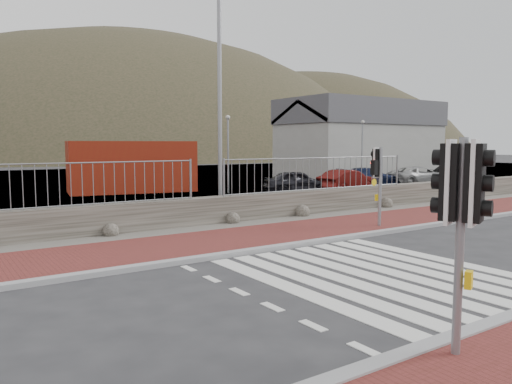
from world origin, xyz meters
TOP-DOWN VIEW (x-y plane):
  - ground at (0.00, 0.00)m, footprint 220.00×220.00m
  - sidewalk_far at (0.00, 4.50)m, footprint 40.00×3.00m
  - kerb_far at (0.00, 3.00)m, footprint 40.00×0.25m
  - zebra_crossing at (-0.00, 0.00)m, footprint 4.62×5.60m
  - gravel_strip at (0.00, 6.50)m, footprint 40.00×1.50m
  - stone_wall at (0.00, 7.30)m, footprint 40.00×0.60m
  - railing at (0.00, 7.15)m, footprint 18.07×0.07m
  - quay at (0.00, 27.90)m, footprint 120.00×40.00m
  - harbor_building at (20.00, 19.90)m, footprint 12.20×6.20m
  - hills_backdrop at (6.74, 87.90)m, footprint 254.00×90.00m
  - traffic_signal_near at (-2.30, -3.33)m, footprint 0.44×0.36m
  - traffic_signal_far at (4.19, 3.77)m, footprint 0.61×0.26m
  - streetlight at (1.15, 8.07)m, footprint 1.73×0.59m
  - shipping_container at (2.08, 19.60)m, footprint 7.01×3.87m
  - car_a at (9.08, 13.88)m, footprint 3.84×2.56m
  - car_b at (11.76, 12.87)m, footprint 3.84×1.76m
  - car_c at (15.49, 14.76)m, footprint 4.24×2.46m
  - car_d at (18.95, 13.73)m, footprint 4.46×2.57m
  - car_e at (22.24, 13.34)m, footprint 4.15×2.60m

SIDE VIEW (x-z plane):
  - hills_backdrop at x=6.74m, z-range -73.05..26.95m
  - ground at x=0.00m, z-range 0.00..0.00m
  - quay at x=0.00m, z-range -0.25..0.25m
  - zebra_crossing at x=0.00m, z-range 0.00..0.01m
  - gravel_strip at x=0.00m, z-range 0.00..0.06m
  - sidewalk_far at x=0.00m, z-range 0.00..0.08m
  - kerb_far at x=0.00m, z-range -0.01..0.11m
  - stone_wall at x=0.00m, z-range 0.00..0.90m
  - car_c at x=15.49m, z-range 0.00..1.15m
  - car_d at x=18.95m, z-range 0.00..1.17m
  - car_a at x=9.08m, z-range 0.00..1.22m
  - car_b at x=11.76m, z-range 0.00..1.22m
  - car_e at x=22.24m, z-range 0.00..1.32m
  - shipping_container at x=2.08m, z-range 0.00..2.76m
  - railing at x=0.00m, z-range 1.21..2.43m
  - traffic_signal_far at x=4.19m, z-range 0.57..3.10m
  - traffic_signal_near at x=-2.30m, z-range 0.59..3.29m
  - harbor_building at x=20.00m, z-range 0.03..5.83m
  - streetlight at x=1.15m, z-range 0.52..8.78m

